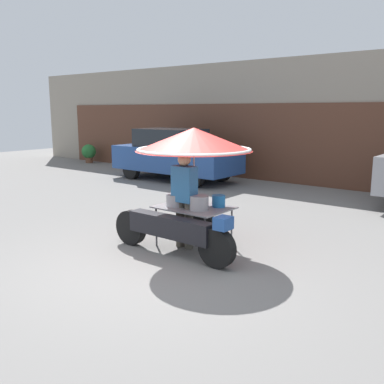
{
  "coord_description": "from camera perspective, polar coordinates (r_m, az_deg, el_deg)",
  "views": [
    {
      "loc": [
        3.99,
        -4.26,
        2.2
      ],
      "look_at": [
        -0.17,
        1.01,
        0.91
      ],
      "focal_mm": 40.0,
      "sensor_mm": 36.0,
      "label": 1
    }
  ],
  "objects": [
    {
      "name": "vendor_person",
      "position": [
        6.8,
        -1.02,
        -0.5
      ],
      "size": [
        0.38,
        0.22,
        1.54
      ],
      "color": "#4C473D",
      "rests_on": "ground"
    },
    {
      "name": "vendor_motorcycle_cart",
      "position": [
        6.73,
        -0.06,
        4.81
      ],
      "size": [
        2.31,
        1.85,
        1.93
      ],
      "color": "black",
      "rests_on": "ground"
    },
    {
      "name": "parked_car",
      "position": [
        13.56,
        -2.35,
        5.03
      ],
      "size": [
        4.13,
        1.67,
        1.62
      ],
      "color": "black",
      "rests_on": "ground"
    },
    {
      "name": "shopfront_building",
      "position": [
        13.57,
        21.45,
        8.69
      ],
      "size": [
        28.0,
        2.06,
        3.73
      ],
      "color": "gray",
      "rests_on": "ground"
    },
    {
      "name": "ground_plane",
      "position": [
        6.23,
        -4.57,
        -9.8
      ],
      "size": [
        36.0,
        36.0,
        0.0
      ],
      "primitive_type": "plane",
      "color": "slate"
    },
    {
      "name": "potted_plant",
      "position": [
        18.61,
        -13.6,
        5.19
      ],
      "size": [
        0.6,
        0.6,
        0.78
      ],
      "color": "brown",
      "rests_on": "ground"
    }
  ]
}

